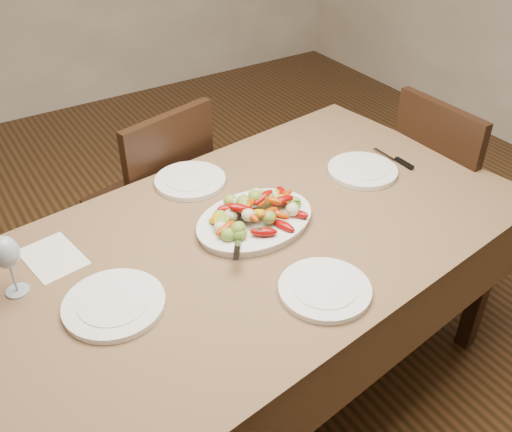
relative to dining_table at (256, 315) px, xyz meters
The scene contains 14 objects.
floor 0.39m from the dining_table, 11.81° to the right, with size 6.00×6.00×0.00m, color #3A2412.
dining_table is the anchor object (origin of this frame).
chair_far 0.77m from the dining_table, 95.92° to the left, with size 0.42×0.42×0.95m, color black, non-canonical shape.
chair_right 1.11m from the dining_table, ahead, with size 0.42×0.42×0.95m, color black, non-canonical shape.
serving_platter 0.39m from the dining_table, 63.53° to the left, with size 0.40×0.30×0.02m, color white.
roasted_vegetables 0.45m from the dining_table, 63.53° to the left, with size 0.33×0.22×0.09m, color #800605, non-canonical shape.
serving_spoon 0.43m from the dining_table, 162.46° to the right, with size 0.28×0.06×0.03m, color #9EA0A8, non-canonical shape.
plate_left 0.65m from the dining_table, behind, with size 0.28×0.28×0.02m, color white.
plate_right 0.67m from the dining_table, 10.10° to the left, with size 0.26×0.26×0.02m, color white.
plate_far 0.55m from the dining_table, 96.43° to the left, with size 0.26×0.26×0.02m, color white.
plate_near 0.52m from the dining_table, 88.31° to the right, with size 0.26×0.26×0.02m, color white.
wine_glass 0.88m from the dining_table, behind, with size 0.08×0.08×0.20m, color #8C99A5, non-canonical shape.
menu_card 0.74m from the dining_table, 159.48° to the left, with size 0.15×0.21×0.00m, color silver.
table_knife 0.81m from the dining_table, ahead, with size 0.02×0.20×0.01m, color #9EA0A8, non-canonical shape.
Camera 1 is at (-0.87, -1.23, 1.87)m, focal length 40.00 mm.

